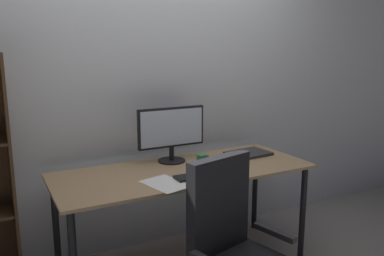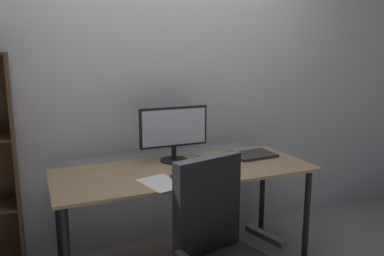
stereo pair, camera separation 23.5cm
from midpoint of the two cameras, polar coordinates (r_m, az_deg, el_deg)
name	(u,v)px [view 2 (the right image)]	position (r m, az deg, el deg)	size (l,w,h in m)	color
back_wall	(160,81)	(3.11, -2.49, 6.68)	(6.40, 0.10, 2.60)	silver
desk	(185,180)	(2.77, 1.39, -7.45)	(1.77, 0.70, 0.74)	tan
monitor	(174,130)	(2.87, -0.30, -0.37)	(0.51, 0.20, 0.40)	black
keyboard	(194,176)	(2.57, 2.96, -6.94)	(0.29, 0.11, 0.02)	black
mouse	(227,170)	(2.70, 7.50, -5.97)	(0.06, 0.10, 0.03)	black
coffee_mug	(202,161)	(2.75, 3.94, -4.82)	(0.09, 0.08, 0.10)	#387F51
laptop	(253,155)	(3.11, 10.91, -3.83)	(0.32, 0.23, 0.02)	#2D2D30
paper_sheet	(162,183)	(2.47, -1.65, -7.90)	(0.21, 0.30, 0.00)	white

